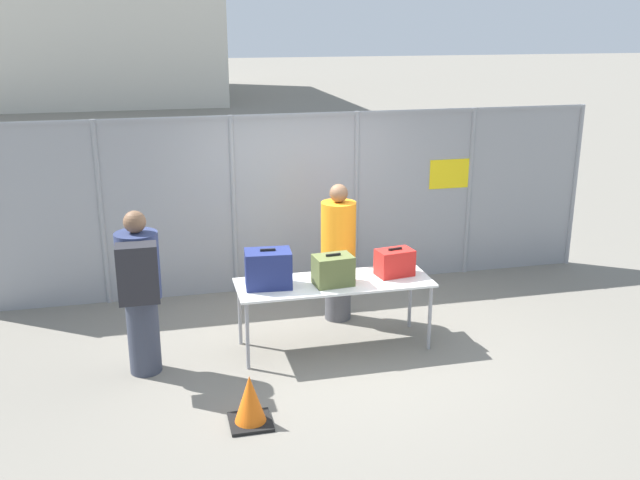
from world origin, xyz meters
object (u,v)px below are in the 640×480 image
suitcase_olive (333,270)px  utility_trailer (361,210)px  suitcase_red (395,262)px  traffic_cone (250,402)px  suitcase_navy (268,269)px  inspection_table (334,286)px  security_worker_near (338,251)px  traveler_hooded (140,288)px

suitcase_olive → utility_trailer: bearing=69.5°
suitcase_red → traffic_cone: 2.39m
suitcase_navy → utility_trailer: size_ratio=0.13×
inspection_table → security_worker_near: 0.80m
inspection_table → security_worker_near: security_worker_near is taller
inspection_table → security_worker_near: (0.24, 0.75, 0.15)m
security_worker_near → traffic_cone: 2.58m
suitcase_navy → traveler_hooded: bearing=-171.9°
inspection_table → suitcase_navy: 0.75m
inspection_table → suitcase_navy: bearing=178.4°
traffic_cone → suitcase_red: bearing=37.4°
suitcase_olive → traffic_cone: suitcase_olive is taller
inspection_table → traveler_hooded: 2.04m
traveler_hooded → security_worker_near: 2.44m
suitcase_red → traveler_hooded: (-2.72, -0.21, 0.03)m
suitcase_red → suitcase_navy: bearing=-179.0°
suitcase_red → security_worker_near: bearing=122.8°
suitcase_navy → traffic_cone: 1.61m
suitcase_red → utility_trailer: (0.85, 4.12, -0.53)m
security_worker_near → traffic_cone: (-1.36, -2.09, -0.64)m
security_worker_near → traffic_cone: bearing=46.2°
suitcase_red → utility_trailer: suitcase_red is taller
traffic_cone → utility_trailer: bearing=64.2°
utility_trailer → inspection_table: bearing=-110.4°
suitcase_navy → inspection_table: bearing=-1.6°
inspection_table → suitcase_olive: 0.23m
inspection_table → traffic_cone: 1.82m
suitcase_navy → utility_trailer: 4.76m
traveler_hooded → traffic_cone: bearing=-55.1°
utility_trailer → suitcase_olive: bearing=-110.5°
inspection_table → suitcase_red: 0.72m
suitcase_navy → utility_trailer: bearing=61.4°
suitcase_red → security_worker_near: size_ratio=0.26×
traveler_hooded → traffic_cone: size_ratio=3.60×
suitcase_red → security_worker_near: (-0.45, 0.70, -0.05)m
suitcase_red → traveler_hooded: bearing=-175.6°
suitcase_navy → traffic_cone: suitcase_navy is taller
utility_trailer → suitcase_navy: bearing=-118.6°
inspection_table → suitcase_olive: suitcase_olive is taller
inspection_table → suitcase_navy: suitcase_navy is taller
suitcase_navy → security_worker_near: security_worker_near is taller
security_worker_near → suitcase_olive: bearing=60.7°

